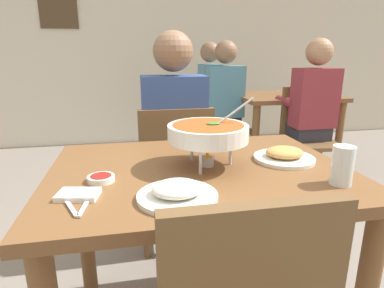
{
  "coord_description": "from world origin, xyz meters",
  "views": [
    {
      "loc": [
        -0.24,
        -1.1,
        1.19
      ],
      "look_at": [
        0.0,
        0.15,
        0.83
      ],
      "focal_mm": 29.86,
      "sensor_mm": 36.0,
      "label": 1
    }
  ],
  "objects_px": {
    "rice_plate": "(177,192)",
    "sauce_dish": "(101,178)",
    "patron_bg_left": "(213,93)",
    "patron_bg_right": "(311,106)",
    "curry_bowl": "(208,133)",
    "drink_glass": "(342,167)",
    "dining_table_far": "(284,108)",
    "chair_bg_left": "(216,112)",
    "chair_bg_middle": "(224,120)",
    "diner_main": "(173,131)",
    "patron_bg_middle": "(224,98)",
    "dining_table_main": "(199,199)",
    "chair_diner_main": "(175,170)",
    "appetizer_plate": "(284,155)",
    "chair_bg_right": "(307,132)"
  },
  "relations": [
    {
      "from": "rice_plate",
      "to": "sauce_dish",
      "type": "bearing_deg",
      "value": 142.21
    },
    {
      "from": "patron_bg_left",
      "to": "patron_bg_right",
      "type": "distance_m",
      "value": 1.23
    },
    {
      "from": "curry_bowl",
      "to": "patron_bg_left",
      "type": "height_order",
      "value": "patron_bg_left"
    },
    {
      "from": "curry_bowl",
      "to": "rice_plate",
      "type": "bearing_deg",
      "value": -120.73
    },
    {
      "from": "rice_plate",
      "to": "drink_glass",
      "type": "bearing_deg",
      "value": 0.67
    },
    {
      "from": "dining_table_far",
      "to": "patron_bg_right",
      "type": "bearing_deg",
      "value": -93.16
    },
    {
      "from": "chair_bg_left",
      "to": "patron_bg_left",
      "type": "bearing_deg",
      "value": -135.46
    },
    {
      "from": "curry_bowl",
      "to": "drink_glass",
      "type": "height_order",
      "value": "curry_bowl"
    },
    {
      "from": "dining_table_far",
      "to": "chair_bg_middle",
      "type": "bearing_deg",
      "value": 171.81
    },
    {
      "from": "diner_main",
      "to": "chair_bg_middle",
      "type": "bearing_deg",
      "value": 61.75
    },
    {
      "from": "patron_bg_middle",
      "to": "curry_bowl",
      "type": "bearing_deg",
      "value": -108.17
    },
    {
      "from": "rice_plate",
      "to": "dining_table_far",
      "type": "relative_size",
      "value": 0.24
    },
    {
      "from": "curry_bowl",
      "to": "chair_bg_middle",
      "type": "bearing_deg",
      "value": 71.59
    },
    {
      "from": "sauce_dish",
      "to": "dining_table_main",
      "type": "bearing_deg",
      "value": 11.03
    },
    {
      "from": "diner_main",
      "to": "patron_bg_middle",
      "type": "relative_size",
      "value": 1.0
    },
    {
      "from": "chair_diner_main",
      "to": "dining_table_far",
      "type": "xyz_separation_m",
      "value": [
        1.33,
        1.27,
        0.13
      ]
    },
    {
      "from": "appetizer_plate",
      "to": "patron_bg_right",
      "type": "distance_m",
      "value": 1.68
    },
    {
      "from": "chair_bg_left",
      "to": "patron_bg_right",
      "type": "distance_m",
      "value": 1.27
    },
    {
      "from": "dining_table_far",
      "to": "patron_bg_left",
      "type": "relative_size",
      "value": 0.76
    },
    {
      "from": "chair_bg_left",
      "to": "patron_bg_right",
      "type": "xyz_separation_m",
      "value": [
        0.55,
        -1.12,
        0.24
      ]
    },
    {
      "from": "patron_bg_left",
      "to": "chair_bg_middle",
      "type": "bearing_deg",
      "value": -87.82
    },
    {
      "from": "dining_table_main",
      "to": "drink_glass",
      "type": "distance_m",
      "value": 0.52
    },
    {
      "from": "chair_bg_right",
      "to": "drink_glass",
      "type": "bearing_deg",
      "value": -117.82
    },
    {
      "from": "diner_main",
      "to": "patron_bg_right",
      "type": "distance_m",
      "value": 1.47
    },
    {
      "from": "dining_table_main",
      "to": "chair_bg_left",
      "type": "height_order",
      "value": "chair_bg_left"
    },
    {
      "from": "curry_bowl",
      "to": "chair_bg_middle",
      "type": "relative_size",
      "value": 0.37
    },
    {
      "from": "dining_table_far",
      "to": "chair_bg_left",
      "type": "distance_m",
      "value": 0.82
    },
    {
      "from": "dining_table_main",
      "to": "chair_bg_right",
      "type": "height_order",
      "value": "chair_bg_right"
    },
    {
      "from": "dining_table_main",
      "to": "diner_main",
      "type": "relative_size",
      "value": 0.84
    },
    {
      "from": "patron_bg_middle",
      "to": "appetizer_plate",
      "type": "bearing_deg",
      "value": -99.7
    },
    {
      "from": "dining_table_far",
      "to": "rice_plate",
      "type": "bearing_deg",
      "value": -123.33
    },
    {
      "from": "drink_glass",
      "to": "chair_bg_right",
      "type": "xyz_separation_m",
      "value": [
        0.88,
        1.67,
        -0.32
      ]
    },
    {
      "from": "appetizer_plate",
      "to": "chair_bg_middle",
      "type": "distance_m",
      "value": 2.09
    },
    {
      "from": "curry_bowl",
      "to": "drink_glass",
      "type": "xyz_separation_m",
      "value": [
        0.38,
        -0.25,
        -0.07
      ]
    },
    {
      "from": "rice_plate",
      "to": "appetizer_plate",
      "type": "relative_size",
      "value": 1.0
    },
    {
      "from": "patron_bg_right",
      "to": "dining_table_main",
      "type": "bearing_deg",
      "value": -132.81
    },
    {
      "from": "dining_table_main",
      "to": "diner_main",
      "type": "distance_m",
      "value": 0.73
    },
    {
      "from": "chair_diner_main",
      "to": "curry_bowl",
      "type": "height_order",
      "value": "curry_bowl"
    },
    {
      "from": "diner_main",
      "to": "appetizer_plate",
      "type": "xyz_separation_m",
      "value": [
        0.35,
        -0.71,
        0.05
      ]
    },
    {
      "from": "dining_table_main",
      "to": "drink_glass",
      "type": "bearing_deg",
      "value": -30.02
    },
    {
      "from": "diner_main",
      "to": "chair_bg_left",
      "type": "bearing_deg",
      "value": 67.42
    },
    {
      "from": "rice_plate",
      "to": "appetizer_plate",
      "type": "height_order",
      "value": "same"
    },
    {
      "from": "chair_diner_main",
      "to": "chair_bg_middle",
      "type": "height_order",
      "value": "same"
    },
    {
      "from": "curry_bowl",
      "to": "chair_bg_right",
      "type": "relative_size",
      "value": 0.37
    },
    {
      "from": "dining_table_main",
      "to": "curry_bowl",
      "type": "height_order",
      "value": "curry_bowl"
    },
    {
      "from": "chair_diner_main",
      "to": "patron_bg_left",
      "type": "relative_size",
      "value": 0.69
    },
    {
      "from": "dining_table_main",
      "to": "drink_glass",
      "type": "xyz_separation_m",
      "value": [
        0.42,
        -0.24,
        0.19
      ]
    },
    {
      "from": "patron_bg_left",
      "to": "patron_bg_middle",
      "type": "bearing_deg",
      "value": -90.54
    },
    {
      "from": "curry_bowl",
      "to": "chair_bg_right",
      "type": "xyz_separation_m",
      "value": [
        1.26,
        1.41,
        -0.4
      ]
    },
    {
      "from": "chair_bg_right",
      "to": "dining_table_far",
      "type": "bearing_deg",
      "value": 86.27
    }
  ]
}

